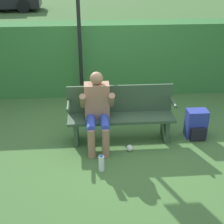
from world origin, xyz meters
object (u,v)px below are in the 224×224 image
Objects in this scene: person_seated at (97,108)px; backpack at (196,124)px; water_bottle at (101,163)px; signpost at (79,24)px; park_bench at (121,113)px.

person_seated reaches higher than backpack.
water_bottle is 0.09× the size of signpost.
water_bottle is (-1.58, -0.79, -0.10)m from backpack.
signpost is (-0.29, 2.33, 1.43)m from water_bottle.
signpost reaches higher than person_seated.
backpack is 1.89× the size of water_bottle.
park_bench is at bearing 177.99° from backpack.
person_seated is 0.44× the size of signpost.
water_bottle is (-0.35, -0.84, -0.33)m from park_bench.
signpost is at bearing 113.05° from park_bench.
signpost reaches higher than park_bench.
person_seated is at bearing -176.44° from backpack.
backpack reaches higher than water_bottle.
water_bottle is at bearing -153.26° from backpack.
park_bench is 1.44× the size of person_seated.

